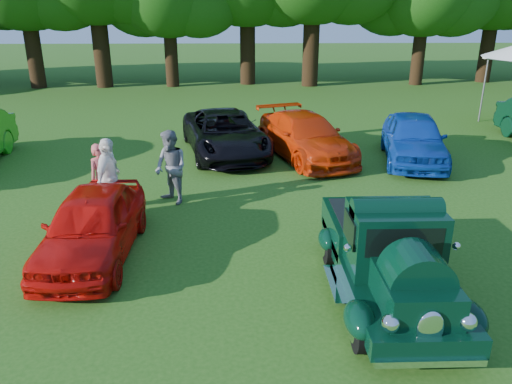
{
  "coord_description": "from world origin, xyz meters",
  "views": [
    {
      "loc": [
        -0.7,
        -7.54,
        4.72
      ],
      "look_at": [
        -0.4,
        2.06,
        1.1
      ],
      "focal_mm": 35.0,
      "sensor_mm": 36.0,
      "label": 1
    }
  ],
  "objects_px": {
    "red_convertible": "(92,225)",
    "back_car_black": "(225,133)",
    "back_car_orange": "(305,136)",
    "back_car_blue": "(414,138)",
    "spectator_pink": "(102,178)",
    "hero_pickup": "(388,256)",
    "spectator_white": "(109,179)",
    "spectator_grey": "(171,168)"
  },
  "relations": [
    {
      "from": "red_convertible",
      "to": "back_car_black",
      "type": "height_order",
      "value": "back_car_black"
    },
    {
      "from": "back_car_black",
      "to": "back_car_orange",
      "type": "distance_m",
      "value": 2.66
    },
    {
      "from": "back_car_blue",
      "to": "back_car_black",
      "type": "bearing_deg",
      "value": -178.42
    },
    {
      "from": "red_convertible",
      "to": "back_car_orange",
      "type": "distance_m",
      "value": 8.38
    },
    {
      "from": "red_convertible",
      "to": "spectator_pink",
      "type": "distance_m",
      "value": 2.44
    },
    {
      "from": "red_convertible",
      "to": "back_car_blue",
      "type": "relative_size",
      "value": 0.88
    },
    {
      "from": "back_car_orange",
      "to": "back_car_blue",
      "type": "relative_size",
      "value": 1.09
    },
    {
      "from": "back_car_black",
      "to": "back_car_blue",
      "type": "xyz_separation_m",
      "value": [
        5.99,
        -1.01,
        0.05
      ]
    },
    {
      "from": "hero_pickup",
      "to": "spectator_pink",
      "type": "xyz_separation_m",
      "value": [
        -5.8,
        4.0,
        0.09
      ]
    },
    {
      "from": "spectator_white",
      "to": "spectator_grey",
      "type": "bearing_deg",
      "value": -46.92
    },
    {
      "from": "back_car_orange",
      "to": "back_car_blue",
      "type": "height_order",
      "value": "back_car_blue"
    },
    {
      "from": "back_car_blue",
      "to": "spectator_grey",
      "type": "relative_size",
      "value": 2.4
    },
    {
      "from": "hero_pickup",
      "to": "spectator_grey",
      "type": "relative_size",
      "value": 2.35
    },
    {
      "from": "back_car_black",
      "to": "spectator_grey",
      "type": "height_order",
      "value": "spectator_grey"
    },
    {
      "from": "back_car_black",
      "to": "spectator_pink",
      "type": "distance_m",
      "value": 5.57
    },
    {
      "from": "spectator_grey",
      "to": "spectator_white",
      "type": "bearing_deg",
      "value": -97.25
    },
    {
      "from": "back_car_blue",
      "to": "spectator_grey",
      "type": "distance_m",
      "value": 7.96
    },
    {
      "from": "back_car_black",
      "to": "spectator_grey",
      "type": "bearing_deg",
      "value": -117.87
    },
    {
      "from": "red_convertible",
      "to": "spectator_pink",
      "type": "height_order",
      "value": "spectator_pink"
    },
    {
      "from": "hero_pickup",
      "to": "back_car_black",
      "type": "xyz_separation_m",
      "value": [
        -2.98,
        8.8,
        -0.03
      ]
    },
    {
      "from": "back_car_orange",
      "to": "spectator_grey",
      "type": "distance_m",
      "value": 5.46
    },
    {
      "from": "back_car_orange",
      "to": "hero_pickup",
      "type": "bearing_deg",
      "value": -105.79
    },
    {
      "from": "back_car_orange",
      "to": "spectator_white",
      "type": "bearing_deg",
      "value": -155.24
    },
    {
      "from": "hero_pickup",
      "to": "red_convertible",
      "type": "height_order",
      "value": "hero_pickup"
    },
    {
      "from": "spectator_pink",
      "to": "red_convertible",
      "type": "bearing_deg",
      "value": -123.41
    },
    {
      "from": "hero_pickup",
      "to": "back_car_black",
      "type": "height_order",
      "value": "hero_pickup"
    },
    {
      "from": "back_car_black",
      "to": "back_car_blue",
      "type": "bearing_deg",
      "value": -21.89
    },
    {
      "from": "back_car_black",
      "to": "spectator_pink",
      "type": "bearing_deg",
      "value": -132.72
    },
    {
      "from": "hero_pickup",
      "to": "back_car_orange",
      "type": "distance_m",
      "value": 8.32
    },
    {
      "from": "back_car_blue",
      "to": "back_car_orange",
      "type": "bearing_deg",
      "value": -177.58
    },
    {
      "from": "spectator_grey",
      "to": "back_car_black",
      "type": "bearing_deg",
      "value": 122.23
    },
    {
      "from": "red_convertible",
      "to": "spectator_white",
      "type": "height_order",
      "value": "spectator_white"
    },
    {
      "from": "hero_pickup",
      "to": "back_car_black",
      "type": "relative_size",
      "value": 0.85
    },
    {
      "from": "spectator_pink",
      "to": "hero_pickup",
      "type": "bearing_deg",
      "value": -77.76
    },
    {
      "from": "spectator_pink",
      "to": "spectator_white",
      "type": "relative_size",
      "value": 0.87
    },
    {
      "from": "hero_pickup",
      "to": "back_car_orange",
      "type": "height_order",
      "value": "hero_pickup"
    },
    {
      "from": "hero_pickup",
      "to": "spectator_white",
      "type": "distance_m",
      "value": 6.53
    },
    {
      "from": "spectator_grey",
      "to": "spectator_white",
      "type": "distance_m",
      "value": 1.59
    },
    {
      "from": "spectator_pink",
      "to": "spectator_grey",
      "type": "height_order",
      "value": "spectator_grey"
    },
    {
      "from": "back_car_orange",
      "to": "spectator_grey",
      "type": "relative_size",
      "value": 2.61
    },
    {
      "from": "back_car_blue",
      "to": "hero_pickup",
      "type": "bearing_deg",
      "value": -100.02
    },
    {
      "from": "red_convertible",
      "to": "back_car_black",
      "type": "distance_m",
      "value": 7.59
    }
  ]
}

